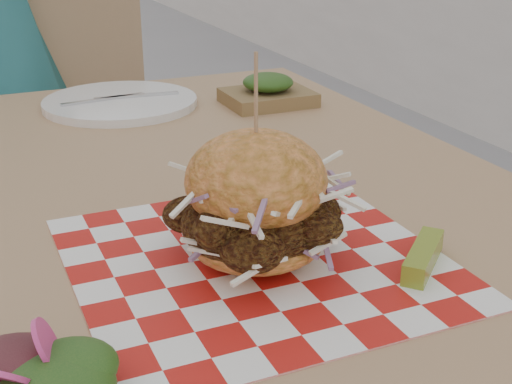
# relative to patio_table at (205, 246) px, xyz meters

# --- Properties ---
(patio_table) EXTENTS (0.80, 1.20, 0.75)m
(patio_table) POSITION_rel_patio_table_xyz_m (0.00, 0.00, 0.00)
(patio_table) COLOR tan
(patio_table) RESTS_ON ground
(patio_chair) EXTENTS (0.47, 0.48, 0.95)m
(patio_chair) POSITION_rel_patio_table_xyz_m (-0.01, 0.96, -0.12)
(patio_chair) COLOR tan
(patio_chair) RESTS_ON ground
(paper_liner) EXTENTS (0.36, 0.36, 0.00)m
(paper_liner) POSITION_rel_patio_table_xyz_m (-0.01, -0.20, 0.08)
(paper_liner) COLOR red
(paper_liner) RESTS_ON patio_table
(sandwich) EXTENTS (0.18, 0.18, 0.21)m
(sandwich) POSITION_rel_patio_table_xyz_m (-0.01, -0.20, 0.14)
(sandwich) COLOR #F08E44
(sandwich) RESTS_ON paper_liner
(pickle_spear) EXTENTS (0.09, 0.08, 0.02)m
(pickle_spear) POSITION_rel_patio_table_xyz_m (0.13, -0.28, 0.09)
(pickle_spear) COLOR olive
(pickle_spear) RESTS_ON paper_liner
(place_setting) EXTENTS (0.27, 0.27, 0.02)m
(place_setting) POSITION_rel_patio_table_xyz_m (0.00, 0.43, 0.09)
(place_setting) COLOR white
(place_setting) RESTS_ON patio_table
(kraft_tray) EXTENTS (0.15, 0.12, 0.06)m
(kraft_tray) POSITION_rel_patio_table_xyz_m (0.24, 0.34, 0.10)
(kraft_tray) COLOR brown
(kraft_tray) RESTS_ON patio_table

